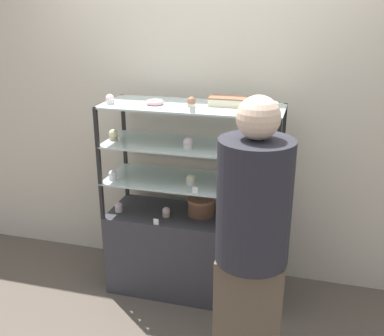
{
  "coord_description": "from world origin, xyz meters",
  "views": [
    {
      "loc": [
        0.77,
        -2.82,
        2.04
      ],
      "look_at": [
        0.0,
        0.0,
        0.98
      ],
      "focal_mm": 42.0,
      "sensor_mm": 36.0,
      "label": 1
    }
  ],
  "objects": [
    {
      "name": "price_tag_3",
      "position": [
        0.06,
        -0.21,
        1.44
      ],
      "size": [
        0.04,
        0.0,
        0.04
      ],
      "color": "white",
      "rests_on": "display_riser_upper"
    },
    {
      "name": "price_tag_1",
      "position": [
        0.08,
        -0.21,
        0.91
      ],
      "size": [
        0.04,
        0.0,
        0.04
      ],
      "color": "white",
      "rests_on": "display_riser_lower"
    },
    {
      "name": "cupcake_9",
      "position": [
        -0.54,
        -0.1,
        1.45
      ],
      "size": [
        0.06,
        0.06,
        0.07
      ],
      "color": "white",
      "rests_on": "display_riser_upper"
    },
    {
      "name": "cupcake_6",
      "position": [
        -0.56,
        -0.04,
        1.19
      ],
      "size": [
        0.06,
        0.06,
        0.08
      ],
      "color": "#CCB28C",
      "rests_on": "display_riser_middle"
    },
    {
      "name": "customer_figure",
      "position": [
        0.52,
        -0.72,
        0.88
      ],
      "size": [
        0.38,
        0.38,
        1.64
      ],
      "color": "brown",
      "rests_on": "ground_plane"
    },
    {
      "name": "display_riser_lower",
      "position": [
        0.0,
        0.0,
        0.87
      ],
      "size": [
        1.21,
        0.46,
        0.27
      ],
      "color": "black",
      "rests_on": "display_base"
    },
    {
      "name": "cupcake_4",
      "position": [
        0.01,
        -0.07,
        0.92
      ],
      "size": [
        0.06,
        0.06,
        0.07
      ],
      "color": "white",
      "rests_on": "display_riser_lower"
    },
    {
      "name": "back_wall",
      "position": [
        0.0,
        0.38,
        1.3
      ],
      "size": [
        8.0,
        0.05,
        2.6
      ],
      "color": "beige",
      "rests_on": "ground_plane"
    },
    {
      "name": "sheet_cake_frosted",
      "position": [
        0.23,
        0.06,
        1.45
      ],
      "size": [
        0.25,
        0.15,
        0.06
      ],
      "color": "beige",
      "rests_on": "display_riser_upper"
    },
    {
      "name": "ground_plane",
      "position": [
        0.0,
        0.0,
        0.0
      ],
      "size": [
        20.0,
        20.0,
        0.0
      ],
      "primitive_type": "plane",
      "color": "brown"
    },
    {
      "name": "cupcake_1",
      "position": [
        -0.17,
        -0.07,
        0.65
      ],
      "size": [
        0.06,
        0.06,
        0.07
      ],
      "color": "#CCB28C",
      "rests_on": "display_base"
    },
    {
      "name": "display_base",
      "position": [
        0.0,
        0.0,
        0.31
      ],
      "size": [
        1.21,
        0.46,
        0.62
      ],
      "color": "#333338",
      "rests_on": "ground_plane"
    },
    {
      "name": "cupcake_8",
      "position": [
        0.53,
        -0.09,
        1.19
      ],
      "size": [
        0.06,
        0.06,
        0.08
      ],
      "color": "#CCB28C",
      "rests_on": "display_riser_middle"
    },
    {
      "name": "cupcake_11",
      "position": [
        0.54,
        -0.04,
        1.45
      ],
      "size": [
        0.06,
        0.06,
        0.07
      ],
      "color": "#CCB28C",
      "rests_on": "display_riser_upper"
    },
    {
      "name": "cupcake_2",
      "position": [
        0.54,
        -0.12,
        0.65
      ],
      "size": [
        0.06,
        0.06,
        0.07
      ],
      "color": "white",
      "rests_on": "display_base"
    },
    {
      "name": "donut_glazed",
      "position": [
        -0.25,
        -0.04,
        1.43
      ],
      "size": [
        0.12,
        0.12,
        0.03
      ],
      "color": "#EFB2BC",
      "rests_on": "display_riser_upper"
    },
    {
      "name": "layer_cake_centerpiece",
      "position": [
        0.06,
        0.03,
        0.68
      ],
      "size": [
        0.2,
        0.2,
        0.13
      ],
      "color": "brown",
      "rests_on": "display_base"
    },
    {
      "name": "display_riser_upper",
      "position": [
        0.0,
        0.0,
        1.4
      ],
      "size": [
        1.21,
        0.46,
        0.27
      ],
      "color": "black",
      "rests_on": "display_riser_middle"
    },
    {
      "name": "cupcake_10",
      "position": [
        0.01,
        -0.04,
        1.45
      ],
      "size": [
        0.06,
        0.06,
        0.07
      ],
      "color": "#CCB28C",
      "rests_on": "display_riser_upper"
    },
    {
      "name": "cupcake_7",
      "position": [
        -0.0,
        -0.1,
        1.19
      ],
      "size": [
        0.06,
        0.06,
        0.08
      ],
      "color": "white",
      "rests_on": "display_riser_middle"
    },
    {
      "name": "price_tag_0",
      "position": [
        -0.2,
        -0.21,
        0.64
      ],
      "size": [
        0.04,
        0.0,
        0.04
      ],
      "color": "white",
      "rests_on": "display_base"
    },
    {
      "name": "cupcake_3",
      "position": [
        -0.54,
        -0.13,
        0.92
      ],
      "size": [
        0.06,
        0.06,
        0.07
      ],
      "color": "white",
      "rests_on": "display_riser_lower"
    },
    {
      "name": "display_riser_middle",
      "position": [
        0.0,
        0.0,
        1.13
      ],
      "size": [
        1.21,
        0.46,
        0.27
      ],
      "color": "black",
      "rests_on": "display_riser_lower"
    },
    {
      "name": "cupcake_5",
      "position": [
        0.54,
        -0.1,
        0.92
      ],
      "size": [
        0.06,
        0.06,
        0.07
      ],
      "color": "white",
      "rests_on": "display_riser_lower"
    },
    {
      "name": "price_tag_2",
      "position": [
        0.28,
        -0.21,
        1.17
      ],
      "size": [
        0.04,
        0.0,
        0.04
      ],
      "color": "white",
      "rests_on": "display_riser_middle"
    },
    {
      "name": "cupcake_0",
      "position": [
        -0.53,
        -0.08,
        0.65
      ],
      "size": [
        0.06,
        0.06,
        0.07
      ],
      "color": "beige",
      "rests_on": "display_base"
    }
  ]
}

